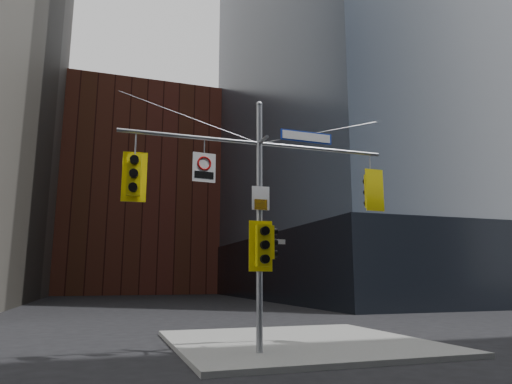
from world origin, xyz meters
TOP-DOWN VIEW (x-y plane):
  - ground at (0.00, 0.00)m, footprint 160.00×160.00m
  - sidewalk_corner at (2.00, 4.00)m, footprint 8.00×8.00m
  - podium_ne at (28.00, 32.00)m, footprint 36.40×36.40m
  - brick_midrise at (0.00, 58.00)m, footprint 26.00×20.00m
  - signal_assembly at (0.00, 1.99)m, footprint 8.00×0.80m
  - traffic_light_west_arm at (-3.49, 2.01)m, footprint 0.65×0.54m
  - traffic_light_east_arm at (3.70, 1.99)m, footprint 0.63×0.50m
  - traffic_light_pole_side at (0.32, 2.00)m, footprint 0.38×0.33m
  - traffic_light_pole_front at (0.00, 1.73)m, footprint 0.67×0.54m
  - street_sign_blade at (1.51, 2.00)m, footprint 1.70×0.10m
  - regulatory_sign_arm at (-1.62, 1.97)m, footprint 0.66×0.12m
  - regulatory_sign_pole at (0.00, 1.88)m, footprint 0.52×0.05m
  - street_blade_ew at (0.45, 2.00)m, footprint 0.68×0.08m
  - street_blade_ns at (0.00, 2.45)m, footprint 0.05×0.67m

SIDE VIEW (x-z plane):
  - ground at x=0.00m, z-range 0.00..0.00m
  - sidewalk_corner at x=2.00m, z-range 0.00..0.15m
  - street_blade_ns at x=0.00m, z-range 2.62..2.75m
  - podium_ne at x=28.00m, z-range 0.00..6.00m
  - traffic_light_pole_front at x=0.00m, z-range 2.30..3.71m
  - traffic_light_pole_side at x=0.32m, z-range 2.65..3.59m
  - street_blade_ew at x=0.45m, z-range 3.08..3.21m
  - regulatory_sign_pole at x=0.00m, z-range 4.00..4.67m
  - signal_assembly at x=0.00m, z-range 0.77..8.07m
  - traffic_light_east_arm at x=3.70m, z-range 4.14..5.46m
  - traffic_light_west_arm at x=-3.49m, z-range 4.12..5.48m
  - regulatory_sign_arm at x=-1.62m, z-range 4.76..5.59m
  - street_sign_blade at x=1.51m, z-range 6.19..6.51m
  - brick_midrise at x=0.00m, z-range 0.00..28.00m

